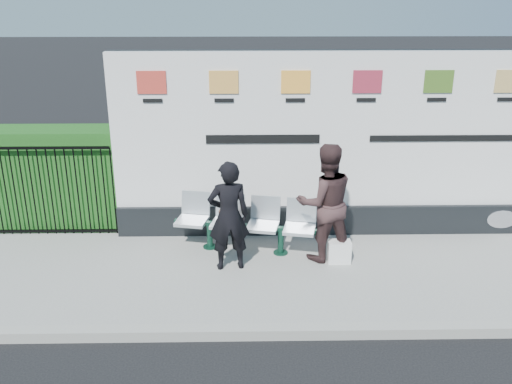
# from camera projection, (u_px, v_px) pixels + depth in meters

# --- Properties ---
(pavement) EXTENTS (14.00, 3.00, 0.12)m
(pavement) POSITION_uv_depth(u_px,v_px,m) (339.00, 273.00, 8.44)
(pavement) COLOR gray
(pavement) RESTS_ON ground
(kerb) EXTENTS (14.00, 0.18, 0.14)m
(kerb) POSITION_uv_depth(u_px,v_px,m) (358.00, 331.00, 7.03)
(kerb) COLOR gray
(kerb) RESTS_ON ground
(billboard) EXTENTS (8.00, 0.30, 3.00)m
(billboard) POSITION_uv_depth(u_px,v_px,m) (361.00, 158.00, 9.24)
(billboard) COLOR black
(billboard) RESTS_ON pavement
(hedge) EXTENTS (2.35, 0.70, 1.70)m
(hedge) POSITION_uv_depth(u_px,v_px,m) (59.00, 177.00, 9.73)
(hedge) COLOR #1C5218
(hedge) RESTS_ON pavement
(railing) EXTENTS (2.05, 0.06, 1.54)m
(railing) POSITION_uv_depth(u_px,v_px,m) (51.00, 191.00, 9.34)
(railing) COLOR black
(railing) RESTS_ON pavement
(bench) EXTENTS (2.24, 0.99, 0.47)m
(bench) POSITION_uv_depth(u_px,v_px,m) (245.00, 237.00, 8.94)
(bench) COLOR silver
(bench) RESTS_ON pavement
(woman_left) EXTENTS (0.66, 0.49, 1.65)m
(woman_left) POSITION_uv_depth(u_px,v_px,m) (229.00, 216.00, 8.20)
(woman_left) COLOR black
(woman_left) RESTS_ON pavement
(woman_right) EXTENTS (0.99, 0.83, 1.82)m
(woman_right) POSITION_uv_depth(u_px,v_px,m) (325.00, 203.00, 8.46)
(woman_right) COLOR #3A2626
(woman_right) RESTS_ON pavement
(handbag_brown) EXTENTS (0.25, 0.12, 0.19)m
(handbag_brown) POSITION_uv_depth(u_px,v_px,m) (227.00, 216.00, 8.87)
(handbag_brown) COLOR black
(handbag_brown) RESTS_ON bench
(carrier_bag_white) EXTENTS (0.34, 0.20, 0.34)m
(carrier_bag_white) POSITION_uv_depth(u_px,v_px,m) (339.00, 252.00, 8.59)
(carrier_bag_white) COLOR silver
(carrier_bag_white) RESTS_ON pavement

